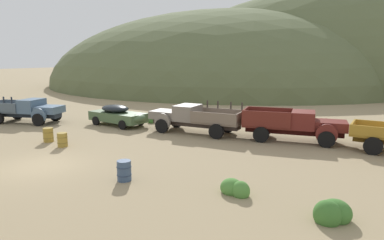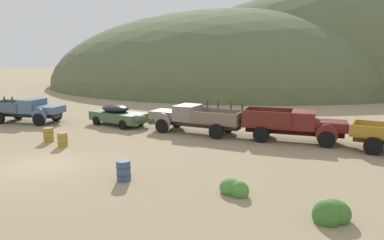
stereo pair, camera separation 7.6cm
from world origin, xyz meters
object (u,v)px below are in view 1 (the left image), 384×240
oil_drum_spare (48,135)px  oil_drum_by_truck (62,140)px  truck_oxblood (300,125)px  car_weathered_green (119,115)px  truck_chalk_blue (31,110)px  oil_drum_foreground (124,171)px  truck_primer_gray (189,118)px

oil_drum_spare → oil_drum_by_truck: bearing=-14.1°
truck_oxblood → car_weathered_green: bearing=176.6°
car_weathered_green → truck_oxblood: truck_oxblood is taller
truck_chalk_blue → car_weathered_green: (6.93, 2.33, -0.18)m
truck_oxblood → oil_drum_by_truck: size_ratio=7.63×
truck_chalk_blue → oil_drum_foreground: 16.33m
truck_oxblood → oil_drum_spare: bearing=-160.6°
truck_primer_gray → truck_oxblood: bearing=-175.6°
car_weathered_green → oil_drum_by_truck: 6.59m
car_weathered_green → oil_drum_spare: (-0.52, -6.04, -0.38)m
truck_chalk_blue → oil_drum_spare: (6.42, -3.71, -0.57)m
truck_primer_gray → oil_drum_spare: truck_primer_gray is taller
car_weathered_green → oil_drum_by_truck: (1.18, -6.47, -0.41)m
oil_drum_by_truck → oil_drum_spare: (-1.70, 0.43, 0.02)m
car_weathered_green → truck_primer_gray: (5.81, 0.43, 0.19)m
truck_oxblood → oil_drum_foreground: bearing=-125.3°
car_weathered_green → truck_primer_gray: 5.83m
truck_chalk_blue → oil_drum_by_truck: bearing=-42.4°
oil_drum_foreground → oil_drum_spare: bearing=159.5°
car_weathered_green → oil_drum_by_truck: bearing=-72.9°
car_weathered_green → oil_drum_spare: car_weathered_green is taller
truck_chalk_blue → truck_oxblood: truck_chalk_blue is taller
car_weathered_green → oil_drum_spare: size_ratio=5.83×
oil_drum_foreground → car_weathered_green: bearing=130.6°
truck_oxblood → oil_drum_foreground: (-5.21, -10.38, -0.58)m
oil_drum_by_truck → truck_chalk_blue: bearing=153.0°
car_weathered_green → truck_chalk_blue: bearing=-154.7°
car_weathered_green → oil_drum_foreground: car_weathered_green is taller
car_weathered_green → oil_drum_foreground: 12.10m
truck_oxblood → oil_drum_by_truck: (-11.91, -7.67, -0.60)m
car_weathered_green → oil_drum_foreground: bearing=-42.6°
truck_primer_gray → truck_chalk_blue: bearing=10.7°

